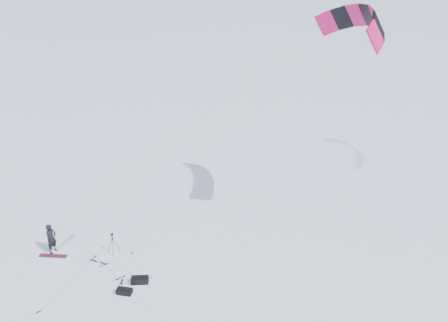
{
  "coord_description": "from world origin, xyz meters",
  "views": [
    {
      "loc": [
        7.17,
        -18.07,
        14.13
      ],
      "look_at": [
        6.82,
        3.3,
        4.69
      ],
      "focal_mm": 35.0,
      "sensor_mm": 36.0,
      "label": 1
    }
  ],
  "objects_px": {
    "snowboard": "(53,256)",
    "gear_bag_a": "(140,280)",
    "snowkiter": "(54,252)",
    "tripod": "(113,240)",
    "gear_bag_b": "(124,291)"
  },
  "relations": [
    {
      "from": "snowboard",
      "to": "gear_bag_a",
      "type": "bearing_deg",
      "value": -18.4
    },
    {
      "from": "snowkiter",
      "to": "gear_bag_b",
      "type": "height_order",
      "value": "snowkiter"
    },
    {
      "from": "tripod",
      "to": "gear_bag_a",
      "type": "relative_size",
      "value": 1.41
    },
    {
      "from": "gear_bag_a",
      "to": "gear_bag_b",
      "type": "height_order",
      "value": "gear_bag_a"
    },
    {
      "from": "snowboard",
      "to": "tripod",
      "type": "relative_size",
      "value": 1.25
    },
    {
      "from": "snowkiter",
      "to": "gear_bag_a",
      "type": "height_order",
      "value": "snowkiter"
    },
    {
      "from": "gear_bag_a",
      "to": "snowboard",
      "type": "bearing_deg",
      "value": 154.24
    },
    {
      "from": "snowboard",
      "to": "gear_bag_a",
      "type": "relative_size",
      "value": 1.76
    },
    {
      "from": "gear_bag_a",
      "to": "snowkiter",
      "type": "bearing_deg",
      "value": 151.05
    },
    {
      "from": "snowkiter",
      "to": "tripod",
      "type": "bearing_deg",
      "value": -66.74
    },
    {
      "from": "snowkiter",
      "to": "tripod",
      "type": "distance_m",
      "value": 3.39
    },
    {
      "from": "gear_bag_b",
      "to": "snowboard",
      "type": "bearing_deg",
      "value": 157.9
    },
    {
      "from": "snowboard",
      "to": "gear_bag_b",
      "type": "height_order",
      "value": "gear_bag_b"
    },
    {
      "from": "snowboard",
      "to": "tripod",
      "type": "xyz_separation_m",
      "value": [
        3.2,
        0.37,
        0.77
      ]
    },
    {
      "from": "gear_bag_a",
      "to": "gear_bag_b",
      "type": "xyz_separation_m",
      "value": [
        -0.59,
        -0.8,
        -0.02
      ]
    }
  ]
}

